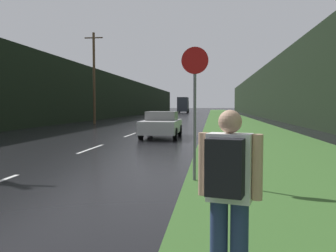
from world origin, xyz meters
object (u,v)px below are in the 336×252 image
Objects in this scene: delivery_truck at (183,105)px; car_passing_near at (162,124)px; hitchhiker_with_backpack at (229,190)px; stop_sign at (195,102)px.

car_passing_near is at bearing -86.39° from delivery_truck.
car_passing_near is at bearing 114.66° from hitchhiker_with_backpack.
stop_sign reaches higher than car_passing_near.
car_passing_near is (-2.89, 16.04, -0.26)m from hitchhiker_with_backpack.
hitchhiker_with_backpack is 16.30m from car_passing_near.
car_passing_near is 67.36m from delivery_truck.
stop_sign is 78.61m from delivery_truck.
delivery_truck is (-7.13, 83.25, 1.00)m from hitchhiker_with_backpack.
hitchhiker_with_backpack reaches higher than car_passing_near.
stop_sign is 5.02m from hitchhiker_with_backpack.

